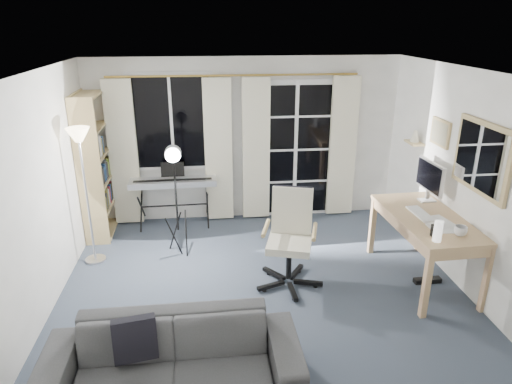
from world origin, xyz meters
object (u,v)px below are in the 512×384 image
(keyboard_piano, at_px, (173,183))
(office_chair, at_px, (291,229))
(mug, at_px, (461,230))
(bookshelf, at_px, (94,169))
(desk, at_px, (427,224))
(torchiere_lamp, at_px, (81,156))
(monitor, at_px, (430,177))
(sofa, at_px, (172,351))
(studio_light, at_px, (174,167))

(keyboard_piano, distance_m, office_chair, 2.15)
(mug, bearing_deg, bookshelf, 151.47)
(bookshelf, xyz_separation_m, desk, (4.00, -1.73, -0.24))
(torchiere_lamp, xyz_separation_m, monitor, (4.10, -0.40, -0.28))
(bookshelf, distance_m, sofa, 3.47)
(keyboard_piano, bearing_deg, mug, -38.11)
(sofa, bearing_deg, bookshelf, 110.49)
(desk, distance_m, sofa, 3.15)
(office_chair, xyz_separation_m, mug, (1.63, -0.66, 0.21))
(bookshelf, relative_size, office_chair, 1.80)
(bookshelf, xyz_separation_m, keyboard_piano, (1.06, 0.05, -0.27))
(studio_light, relative_size, monitor, 2.59)
(bookshelf, bearing_deg, desk, -24.61)
(bookshelf, distance_m, mug, 4.67)
(desk, bearing_deg, torchiere_lamp, 165.31)
(bookshelf, height_order, keyboard_piano, bookshelf)
(torchiere_lamp, xyz_separation_m, mug, (4.00, -1.35, -0.52))
(office_chair, bearing_deg, mug, -6.12)
(bookshelf, xyz_separation_m, studio_light, (1.16, -0.83, 0.25))
(bookshelf, distance_m, studio_light, 1.45)
(torchiere_lamp, height_order, office_chair, torchiere_lamp)
(studio_light, distance_m, office_chair, 1.61)
(studio_light, bearing_deg, torchiere_lamp, -178.61)
(bookshelf, relative_size, torchiere_lamp, 1.16)
(desk, distance_m, monitor, 0.63)
(keyboard_piano, height_order, sofa, keyboard_piano)
(torchiere_lamp, distance_m, studio_light, 1.07)
(torchiere_lamp, relative_size, studio_light, 1.15)
(desk, bearing_deg, mug, -81.05)
(bookshelf, distance_m, desk, 4.37)
(monitor, bearing_deg, sofa, -149.58)
(keyboard_piano, distance_m, studio_light, 1.03)
(sofa, bearing_deg, keyboard_piano, 92.43)
(desk, distance_m, mug, 0.54)
(torchiere_lamp, distance_m, desk, 4.05)
(office_chair, height_order, sofa, office_chair)
(studio_light, height_order, desk, studio_light)
(bookshelf, bearing_deg, torchiere_lamp, -84.72)
(office_chair, bearing_deg, bookshelf, 163.39)
(studio_light, bearing_deg, monitor, -9.44)
(torchiere_lamp, height_order, monitor, torchiere_lamp)
(office_chair, height_order, mug, office_chair)
(torchiere_lamp, distance_m, mug, 4.26)
(studio_light, relative_size, sofa, 0.72)
(monitor, bearing_deg, studio_light, 169.26)
(mug, relative_size, sofa, 0.06)
(bookshelf, height_order, desk, bookshelf)
(studio_light, height_order, office_chair, studio_light)
(bookshelf, relative_size, sofa, 0.97)
(torchiere_lamp, bearing_deg, studio_light, 2.45)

